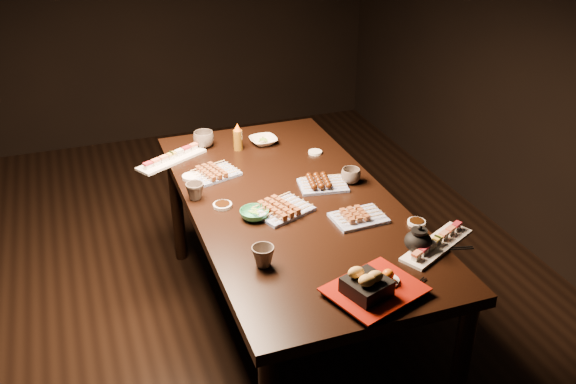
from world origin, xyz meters
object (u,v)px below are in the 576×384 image
object	(u,v)px
dining_table	(292,269)
tempura_tray	(375,281)
yakitori_plate_center	(283,206)
teacup_far_right	(204,139)
sushi_platter_near	(437,242)
teapot	(419,238)
condiment_bottle	(238,137)
teacup_mid_right	(351,176)
yakitori_plate_left	(215,170)
edamame_bowl_cream	(263,141)
edamame_bowl_green	(254,214)
teacup_near_left	(263,256)
sushi_platter_far	(171,157)
teacup_far_left	(195,191)
yakitori_plate_right	(359,214)

from	to	relation	value
dining_table	tempura_tray	bearing A→B (deg)	-103.00
yakitori_plate_center	teacup_far_right	size ratio (longest dim) A/B	2.20
tempura_tray	sushi_platter_near	bearing A→B (deg)	8.87
teapot	condiment_bottle	distance (m)	1.23
teacup_mid_right	dining_table	bearing A→B (deg)	-167.39
dining_table	tempura_tray	xyz separation A→B (m)	(0.04, -0.74, 0.43)
yakitori_plate_left	teacup_far_right	xyz separation A→B (m)	(0.03, 0.35, 0.02)
edamame_bowl_cream	teacup_mid_right	bearing A→B (deg)	-66.26
dining_table	condiment_bottle	bearing A→B (deg)	80.63
edamame_bowl_green	edamame_bowl_cream	bearing A→B (deg)	69.35
teacup_near_left	teacup_far_right	world-z (taller)	teacup_far_right
tempura_tray	teacup_mid_right	world-z (taller)	tempura_tray
teacup_far_right	yakitori_plate_left	bearing A→B (deg)	-94.34
sushi_platter_near	edamame_bowl_green	world-z (taller)	sushi_platter_near
teacup_near_left	teacup_mid_right	size ratio (longest dim) A/B	0.97
sushi_platter_far	teacup_near_left	size ratio (longest dim) A/B	4.30
dining_table	edamame_bowl_green	bearing A→B (deg)	-172.81
yakitori_plate_left	teacup_far_right	distance (m)	0.35
yakitori_plate_center	teacup_mid_right	bearing A→B (deg)	-0.26
edamame_bowl_cream	yakitori_plate_center	bearing A→B (deg)	-101.26
sushi_platter_far	edamame_bowl_green	size ratio (longest dim) A/B	3.03
yakitori_plate_left	teacup_far_left	size ratio (longest dim) A/B	2.61
edamame_bowl_green	edamame_bowl_cream	xyz separation A→B (m)	(0.28, 0.73, -0.00)
sushi_platter_far	teapot	world-z (taller)	teapot
teacup_far_left	yakitori_plate_right	bearing A→B (deg)	-34.05
sushi_platter_far	teacup_far_right	bearing A→B (deg)	-179.02
teacup_mid_right	tempura_tray	bearing A→B (deg)	-109.06
condiment_bottle	yakitori_plate_left	bearing A→B (deg)	-126.41
teacup_mid_right	teapot	world-z (taller)	teapot
teacup_far_left	teapot	size ratio (longest dim) A/B	0.64
yakitori_plate_left	teapot	size ratio (longest dim) A/B	1.66
teacup_far_left	teacup_far_right	xyz separation A→B (m)	(0.17, 0.54, 0.00)
yakitori_plate_center	teacup_near_left	distance (m)	0.41
yakitori_plate_center	teapot	bearing A→B (deg)	-70.55
teacup_mid_right	teacup_far_left	bearing A→B (deg)	172.54
edamame_bowl_green	teacup_far_right	bearing A→B (deg)	92.36
edamame_bowl_cream	sushi_platter_far	bearing A→B (deg)	-174.99
sushi_platter_near	teacup_far_right	bearing A→B (deg)	90.24
yakitori_plate_left	edamame_bowl_cream	world-z (taller)	yakitori_plate_left
dining_table	edamame_bowl_green	world-z (taller)	edamame_bowl_green
yakitori_plate_right	tempura_tray	size ratio (longest dim) A/B	0.69
teacup_mid_right	teacup_far_left	xyz separation A→B (m)	(-0.73, 0.10, 0.00)
tempura_tray	teacup_near_left	distance (m)	0.44
yakitori_plate_center	teacup_far_left	world-z (taller)	teacup_far_left
condiment_bottle	teacup_far_right	bearing A→B (deg)	149.56
dining_table	teacup_mid_right	size ratio (longest dim) A/B	19.71
dining_table	yakitori_plate_left	bearing A→B (deg)	109.56
yakitori_plate_center	edamame_bowl_green	size ratio (longest dim) A/B	1.90
sushi_platter_far	teacup_mid_right	size ratio (longest dim) A/B	4.16
dining_table	teacup_mid_right	xyz separation A→B (m)	(0.32, 0.07, 0.41)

